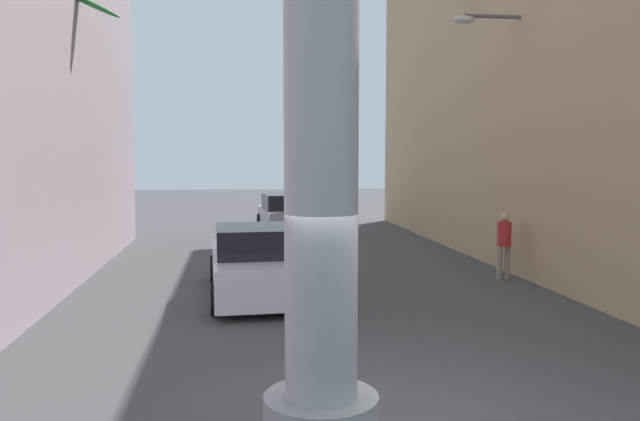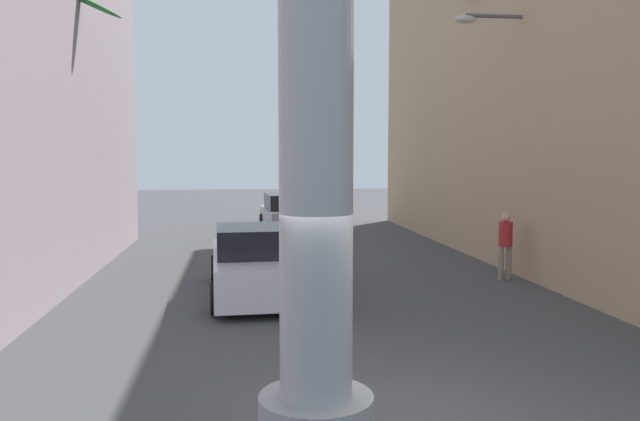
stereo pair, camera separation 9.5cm
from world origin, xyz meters
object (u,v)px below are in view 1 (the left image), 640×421
object	(u,v)px
traffic_light_mast	(53,59)
palm_tree_mid_right	(496,85)
pedestrian_mid_right	(504,241)
palm_tree_mid_left	(48,83)
car_far	(286,214)
car_lead	(257,264)
street_lamp	(518,117)

from	to	relation	value
traffic_light_mast	palm_tree_mid_right	distance (m)	13.80
traffic_light_mast	pedestrian_mid_right	distance (m)	10.96
palm_tree_mid_left	car_far	bearing A→B (deg)	54.95
traffic_light_mast	pedestrian_mid_right	world-z (taller)	traffic_light_mast
palm_tree_mid_left	palm_tree_mid_right	xyz separation A→B (m)	(12.44, 2.80, 0.46)
car_lead	palm_tree_mid_right	distance (m)	10.19
palm_tree_mid_right	pedestrian_mid_right	distance (m)	6.07
car_lead	car_far	size ratio (longest dim) A/B	1.08
car_far	palm_tree_mid_left	distance (m)	11.94
traffic_light_mast	car_lead	xyz separation A→B (m)	(3.15, 3.61, -3.81)
palm_tree_mid_left	pedestrian_mid_right	bearing A→B (deg)	-6.41
pedestrian_mid_right	traffic_light_mast	bearing A→B (deg)	-153.78
palm_tree_mid_left	palm_tree_mid_right	world-z (taller)	palm_tree_mid_right
street_lamp	car_lead	world-z (taller)	street_lamp
traffic_light_mast	palm_tree_mid_left	distance (m)	6.07
car_lead	car_far	bearing A→B (deg)	82.00
palm_tree_mid_left	pedestrian_mid_right	world-z (taller)	palm_tree_mid_left
street_lamp	palm_tree_mid_left	xyz separation A→B (m)	(-11.56, 0.67, 0.76)
car_far	pedestrian_mid_right	size ratio (longest dim) A/B	2.70
car_far	pedestrian_mid_right	distance (m)	11.38
street_lamp	pedestrian_mid_right	xyz separation A→B (m)	(-0.55, -0.57, -3.07)
street_lamp	car_far	xyz separation A→B (m)	(-5.11, 9.85, -3.31)
street_lamp	car_lead	size ratio (longest dim) A/B	1.38
car_lead	palm_tree_mid_left	world-z (taller)	palm_tree_mid_left
car_far	palm_tree_mid_right	distance (m)	9.86
car_far	car_lead	bearing A→B (deg)	-98.00
car_far	street_lamp	bearing A→B (deg)	-62.57
traffic_light_mast	palm_tree_mid_left	size ratio (longest dim) A/B	0.90
car_lead	palm_tree_mid_left	xyz separation A→B (m)	(-4.84, 2.21, 4.11)
car_far	traffic_light_mast	bearing A→B (deg)	-107.56
street_lamp	palm_tree_mid_right	world-z (taller)	palm_tree_mid_right
palm_tree_mid_right	pedestrian_mid_right	world-z (taller)	palm_tree_mid_right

